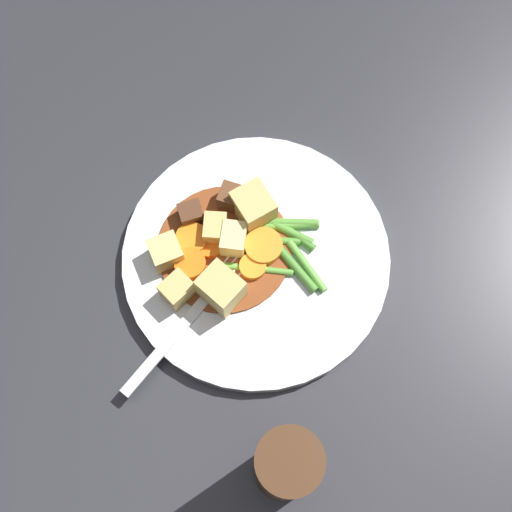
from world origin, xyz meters
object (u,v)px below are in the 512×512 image
fork (193,314)px  potato_chunk_1 (215,229)px  carrot_slice_3 (193,238)px  meat_chunk_0 (191,214)px  potato_chunk_4 (177,290)px  pepper_mill (286,467)px  carrot_slice_0 (209,247)px  carrot_slice_2 (264,247)px  potato_chunk_0 (253,207)px  meat_chunk_1 (233,199)px  dinner_plate (256,258)px  potato_chunk_3 (166,252)px  potato_chunk_5 (221,289)px  carrot_slice_4 (190,265)px  carrot_slice_1 (252,267)px  potato_chunk_2 (234,239)px

fork → potato_chunk_1: bearing=-89.9°
potato_chunk_1 → fork: (-0.00, 0.08, -0.01)m
carrot_slice_3 → meat_chunk_0: (0.01, -0.02, 0.00)m
potato_chunk_4 → pepper_mill: size_ratio=0.19×
carrot_slice_0 → potato_chunk_1: potato_chunk_1 is taller
carrot_slice_2 → potato_chunk_0: (0.02, -0.03, 0.01)m
meat_chunk_1 → potato_chunk_1: bearing=75.4°
dinner_plate → carrot_slice_0: bearing=4.2°
potato_chunk_3 → potato_chunk_5: bearing=158.1°
carrot_slice_2 → potato_chunk_3: size_ratio=1.29×
carrot_slice_0 → potato_chunk_1: 0.02m
potato_chunk_3 → potato_chunk_4: size_ratio=1.03×
carrot_slice_2 → carrot_slice_4: size_ratio=1.21×
carrot_slice_3 → fork: (-0.02, 0.07, -0.00)m
carrot_slice_1 → potato_chunk_0: bearing=-77.4°
carrot_slice_0 → fork: carrot_slice_0 is taller
potato_chunk_1 → potato_chunk_4: potato_chunk_4 is taller
carrot_slice_2 → potato_chunk_5: bearing=63.3°
carrot_slice_1 → potato_chunk_0: 0.06m
potato_chunk_5 → pepper_mill: 0.17m
pepper_mill → potato_chunk_3: bearing=-47.3°
carrot_slice_3 → fork: 0.07m
potato_chunk_4 → potato_chunk_5: 0.04m
dinner_plate → carrot_slice_2: bearing=-120.3°
carrot_slice_0 → meat_chunk_0: meat_chunk_0 is taller
carrot_slice_0 → carrot_slice_3: (0.02, -0.00, 0.00)m
potato_chunk_5 → potato_chunk_2: bearing=-88.2°
carrot_slice_2 → meat_chunk_0: bearing=-10.9°
potato_chunk_2 → fork: (0.02, 0.08, -0.01)m
carrot_slice_2 → potato_chunk_5: 0.06m
carrot_slice_3 → pepper_mill: (-0.13, 0.18, 0.05)m
potato_chunk_3 → fork: 0.06m
potato_chunk_4 → meat_chunk_0: size_ratio=1.23×
carrot_slice_1 → meat_chunk_0: (0.07, -0.04, 0.01)m
potato_chunk_3 → potato_chunk_4: same height
meat_chunk_1 → carrot_slice_4: bearing=72.2°
meat_chunk_1 → fork: meat_chunk_1 is taller
carrot_slice_1 → pepper_mill: (-0.07, 0.17, 0.05)m
potato_chunk_2 → meat_chunk_0: bearing=-19.4°
potato_chunk_3 → meat_chunk_0: (-0.01, -0.04, -0.00)m
potato_chunk_1 → potato_chunk_3: size_ratio=0.95×
carrot_slice_1 → potato_chunk_5: (0.02, 0.03, 0.01)m
potato_chunk_0 → potato_chunk_1: (0.03, 0.03, -0.00)m
carrot_slice_0 → meat_chunk_1: 0.05m
potato_chunk_5 → carrot_slice_2: bearing=-116.7°
dinner_plate → carrot_slice_2: carrot_slice_2 is taller
fork → pepper_mill: 0.17m
carrot_slice_0 → carrot_slice_3: carrot_slice_3 is taller
carrot_slice_2 → potato_chunk_0: 0.04m
dinner_plate → potato_chunk_5: size_ratio=6.84×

